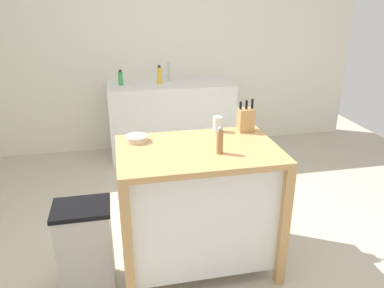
% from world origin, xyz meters
% --- Properties ---
extents(ground_plane, '(6.44, 6.44, 0.00)m').
position_xyz_m(ground_plane, '(0.00, 0.00, 0.00)').
color(ground_plane, '#BCB29E').
rests_on(ground_plane, ground).
extents(wall_back, '(5.44, 0.10, 2.60)m').
position_xyz_m(wall_back, '(0.00, 2.52, 1.30)').
color(wall_back, silver).
rests_on(wall_back, ground).
extents(kitchen_island, '(1.07, 0.71, 0.92)m').
position_xyz_m(kitchen_island, '(0.10, 0.08, 0.51)').
color(kitchen_island, tan).
rests_on(kitchen_island, ground).
extents(knife_block, '(0.11, 0.09, 0.24)m').
position_xyz_m(knife_block, '(0.52, 0.34, 1.01)').
color(knife_block, tan).
rests_on(knife_block, kitchen_island).
extents(bowl_ceramic_wide, '(0.15, 0.15, 0.04)m').
position_xyz_m(bowl_ceramic_wide, '(-0.28, 0.28, 0.94)').
color(bowl_ceramic_wide, beige).
rests_on(bowl_ceramic_wide, kitchen_island).
extents(drinking_cup, '(0.07, 0.07, 0.11)m').
position_xyz_m(drinking_cup, '(0.31, 0.37, 0.98)').
color(drinking_cup, silver).
rests_on(drinking_cup, kitchen_island).
extents(pepper_grinder, '(0.04, 0.04, 0.18)m').
position_xyz_m(pepper_grinder, '(0.22, -0.03, 1.01)').
color(pepper_grinder, '#9E7042').
rests_on(pepper_grinder, kitchen_island).
extents(trash_bin, '(0.36, 0.28, 0.63)m').
position_xyz_m(trash_bin, '(-0.67, -0.01, 0.32)').
color(trash_bin, '#B7B2A8').
rests_on(trash_bin, ground).
extents(sink_counter, '(1.47, 0.60, 0.89)m').
position_xyz_m(sink_counter, '(0.24, 2.17, 0.45)').
color(sink_counter, silver).
rests_on(sink_counter, ground).
extents(sink_faucet, '(0.02, 0.02, 0.22)m').
position_xyz_m(sink_faucet, '(0.24, 2.31, 1.00)').
color(sink_faucet, '#B7BCC1').
rests_on(sink_faucet, sink_counter).
extents(bottle_dish_soap, '(0.05, 0.05, 0.22)m').
position_xyz_m(bottle_dish_soap, '(0.11, 2.18, 0.99)').
color(bottle_dish_soap, yellow).
rests_on(bottle_dish_soap, sink_counter).
extents(bottle_spray_cleaner, '(0.05, 0.05, 0.18)m').
position_xyz_m(bottle_spray_cleaner, '(-0.34, 2.21, 0.97)').
color(bottle_spray_cleaner, green).
rests_on(bottle_spray_cleaner, sink_counter).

